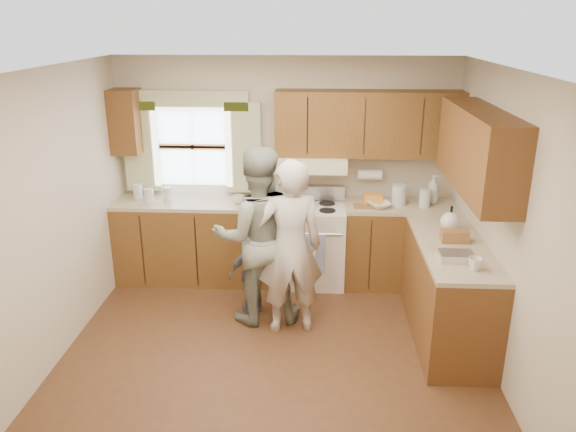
# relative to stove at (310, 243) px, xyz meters

# --- Properties ---
(room) EXTENTS (3.80, 3.80, 3.80)m
(room) POSITION_rel_stove_xyz_m (-0.30, -1.44, 0.78)
(room) COLOR #482B16
(room) RESTS_ON ground
(kitchen_fixtures) EXTENTS (3.80, 2.25, 2.15)m
(kitchen_fixtures) POSITION_rel_stove_xyz_m (0.31, -0.36, 0.37)
(kitchen_fixtures) COLOR #42270E
(kitchen_fixtures) RESTS_ON ground
(stove) EXTENTS (0.76, 0.67, 1.07)m
(stove) POSITION_rel_stove_xyz_m (0.00, 0.00, 0.00)
(stove) COLOR silver
(stove) RESTS_ON ground
(woman_left) EXTENTS (0.69, 0.53, 1.70)m
(woman_left) POSITION_rel_stove_xyz_m (-0.18, -1.07, 0.38)
(woman_left) COLOR beige
(woman_left) RESTS_ON ground
(woman_right) EXTENTS (0.99, 0.84, 1.77)m
(woman_right) POSITION_rel_stove_xyz_m (-0.51, -0.89, 0.42)
(woman_right) COLOR #24392C
(woman_right) RESTS_ON ground
(child) EXTENTS (0.55, 0.39, 0.86)m
(child) POSITION_rel_stove_xyz_m (-0.57, -0.75, -0.04)
(child) COLOR slate
(child) RESTS_ON ground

